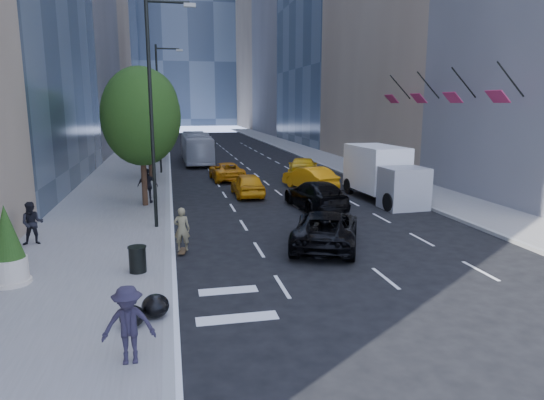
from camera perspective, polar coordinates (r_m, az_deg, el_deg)
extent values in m
plane|color=black|center=(19.75, 5.63, -5.40)|extent=(160.00, 160.00, 0.00)
cube|color=slate|center=(48.44, -15.74, 4.24)|extent=(6.00, 120.00, 0.15)
cube|color=slate|center=(50.85, 6.20, 4.91)|extent=(4.00, 120.00, 0.15)
cube|color=#806C58|center=(120.86, 1.56, 20.47)|extent=(20.00, 24.00, 50.00)
cylinder|color=black|center=(22.03, -14.01, 9.65)|extent=(0.16, 0.16, 10.00)
cylinder|color=black|center=(22.42, -12.15, 21.84)|extent=(1.80, 0.12, 0.12)
cube|color=#99998C|center=(22.42, -9.67, 21.67)|extent=(0.50, 0.22, 0.15)
cylinder|color=black|center=(40.03, -13.21, 10.26)|extent=(0.16, 0.16, 10.00)
cylinder|color=black|center=(40.24, -12.18, 17.02)|extent=(1.80, 0.12, 0.12)
cube|color=#99998C|center=(40.24, -10.84, 16.93)|extent=(0.50, 0.22, 0.15)
cylinder|color=black|center=(27.33, -14.82, 2.65)|extent=(0.30, 0.30, 3.15)
ellipsoid|color=black|center=(27.06, -15.17, 9.47)|extent=(4.20, 4.20, 5.25)
cylinder|color=black|center=(37.24, -14.14, 5.06)|extent=(0.30, 0.30, 3.38)
ellipsoid|color=black|center=(37.04, -14.40, 10.42)|extent=(4.50, 4.50, 5.62)
cylinder|color=black|center=(50.20, -13.64, 6.34)|extent=(0.30, 0.30, 2.93)
ellipsoid|color=black|center=(50.05, -13.80, 9.79)|extent=(3.90, 3.90, 4.88)
cylinder|color=black|center=(58.09, -12.70, 8.13)|extent=(0.14, 0.14, 5.20)
imported|color=black|center=(58.03, -12.77, 9.71)|extent=(2.48, 0.53, 1.00)
cylinder|color=black|center=(27.81, 26.25, 12.62)|extent=(1.75, 0.08, 1.75)
cube|color=#AF2856|center=(27.40, 25.01, 10.98)|extent=(0.64, 1.30, 0.64)
cylinder|color=black|center=(31.07, 21.63, 12.72)|extent=(1.75, 0.08, 1.75)
cube|color=#AF2856|center=(30.70, 20.48, 11.23)|extent=(0.64, 1.30, 0.64)
cylinder|color=black|center=(34.49, 17.90, 12.74)|extent=(1.75, 0.08, 1.75)
cube|color=#AF2856|center=(34.16, 16.85, 11.39)|extent=(0.64, 1.30, 0.64)
cylinder|color=black|center=(38.02, 14.86, 12.72)|extent=(1.75, 0.08, 1.75)
cube|color=#AF2856|center=(37.72, 13.89, 11.48)|extent=(0.64, 1.30, 0.64)
imported|color=#716846|center=(18.80, -10.54, -3.73)|extent=(0.67, 0.50, 1.68)
imported|color=black|center=(19.56, 6.34, -3.35)|extent=(4.24, 5.80, 1.46)
imported|color=black|center=(26.39, 5.17, 0.58)|extent=(2.67, 5.51, 1.54)
imported|color=orange|center=(30.07, -2.90, 1.84)|extent=(1.73, 4.28, 1.46)
imported|color=#FF990D|center=(32.49, 4.46, 2.60)|extent=(2.92, 4.94, 1.54)
imported|color=orange|center=(36.59, -5.37, 3.40)|extent=(2.43, 4.92, 1.34)
imported|color=#EFB50C|center=(37.34, 3.65, 3.78)|extent=(3.64, 5.88, 1.59)
imported|color=silver|center=(47.68, -8.87, 6.09)|extent=(2.61, 10.51, 2.92)
cube|color=white|center=(30.08, 12.15, 3.71)|extent=(2.58, 4.64, 2.66)
cube|color=gray|center=(27.28, 15.25, 1.34)|extent=(2.36, 2.08, 2.26)
cylinder|color=black|center=(26.55, 13.66, -0.25)|extent=(0.39, 1.00, 0.98)
cylinder|color=black|center=(27.59, 17.45, -0.02)|extent=(0.39, 1.00, 0.98)
cylinder|color=black|center=(31.25, 9.06, 1.63)|extent=(0.39, 1.00, 0.98)
cylinder|color=black|center=(32.13, 12.44, 1.77)|extent=(0.39, 1.00, 0.98)
imported|color=black|center=(21.32, -26.37, -2.48)|extent=(0.90, 0.73, 1.73)
imported|color=black|center=(27.99, -14.40, 1.62)|extent=(1.22, 0.69, 1.96)
imported|color=black|center=(11.08, -16.53, -13.90)|extent=(1.13, 0.65, 1.74)
cylinder|color=black|center=(16.75, -15.54, -6.79)|extent=(0.56, 0.56, 0.84)
cylinder|color=beige|center=(17.17, -28.41, -7.34)|extent=(1.05, 1.05, 0.84)
cone|color=black|center=(16.84, -28.81, -3.27)|extent=(0.94, 0.94, 1.67)
ellipsoid|color=black|center=(13.30, -13.56, -12.01)|extent=(0.72, 0.79, 0.61)
ellipsoid|color=black|center=(12.94, -16.15, -13.02)|extent=(0.63, 0.69, 0.54)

